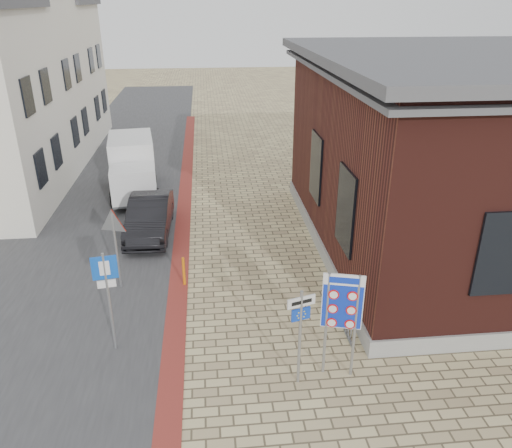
{
  "coord_description": "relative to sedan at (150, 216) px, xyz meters",
  "views": [
    {
      "loc": [
        -0.94,
        -8.82,
        8.31
      ],
      "look_at": [
        0.44,
        4.61,
        2.2
      ],
      "focal_mm": 35.0,
      "sensor_mm": 36.0,
      "label": 1
    }
  ],
  "objects": [
    {
      "name": "ground",
      "position": [
        3.2,
        -9.03,
        -0.71
      ],
      "size": [
        120.0,
        120.0,
        0.0
      ],
      "primitive_type": "plane",
      "color": "tan",
      "rests_on": "ground"
    },
    {
      "name": "road_strip",
      "position": [
        -2.3,
        5.97,
        -0.7
      ],
      "size": [
        7.0,
        60.0,
        0.02
      ],
      "primitive_type": "cube",
      "color": "#38383A",
      "rests_on": "ground"
    },
    {
      "name": "curb_strip",
      "position": [
        1.2,
        0.97,
        -0.7
      ],
      "size": [
        0.6,
        40.0,
        0.02
      ],
      "primitive_type": "cube",
      "color": "maroon",
      "rests_on": "ground"
    },
    {
      "name": "brick_building",
      "position": [
        12.19,
        -2.04,
        2.77
      ],
      "size": [
        13.0,
        13.0,
        6.8
      ],
      "color": "gray",
      "rests_on": "ground"
    },
    {
      "name": "townhouse_mid",
      "position": [
        -7.79,
        8.97,
        3.85
      ],
      "size": [
        7.4,
        6.4,
        9.1
      ],
      "color": "silver",
      "rests_on": "ground"
    },
    {
      "name": "townhouse_far",
      "position": [
        -7.79,
        14.97,
        3.45
      ],
      "size": [
        7.4,
        6.4,
        8.3
      ],
      "color": "silver",
      "rests_on": "ground"
    },
    {
      "name": "bike_rack",
      "position": [
        5.85,
        -6.83,
        -0.45
      ],
      "size": [
        0.08,
        1.8,
        0.6
      ],
      "color": "slate",
      "rests_on": "ground"
    },
    {
      "name": "sedan",
      "position": [
        0.0,
        0.0,
        0.0
      ],
      "size": [
        1.62,
        4.36,
        1.43
      ],
      "primitive_type": "imported",
      "rotation": [
        0.0,
        0.0,
        -0.03
      ],
      "color": "black",
      "rests_on": "ground"
    },
    {
      "name": "box_truck",
      "position": [
        -1.12,
        4.49,
        0.59
      ],
      "size": [
        2.53,
        5.04,
        2.53
      ],
      "rotation": [
        0.0,
        0.0,
        0.13
      ],
      "color": "slate",
      "rests_on": "ground"
    },
    {
      "name": "border_sign",
      "position": [
        5.19,
        -8.53,
        1.27
      ],
      "size": [
        0.92,
        0.29,
        2.76
      ],
      "rotation": [
        0.0,
        0.0,
        -0.26
      ],
      "color": "gray",
      "rests_on": "ground"
    },
    {
      "name": "essen_sign",
      "position": [
        4.2,
        -8.73,
        0.96
      ],
      "size": [
        0.66,
        0.23,
        2.51
      ],
      "rotation": [
        0.0,
        0.0,
        0.29
      ],
      "color": "gray",
      "rests_on": "ground"
    },
    {
      "name": "parking_sign",
      "position": [
        -0.3,
        -7.03,
        1.21
      ],
      "size": [
        0.61,
        0.14,
        2.79
      ],
      "rotation": [
        0.0,
        0.0,
        0.16
      ],
      "color": "gray",
      "rests_on": "ground"
    },
    {
      "name": "yield_sign",
      "position": [
        -0.6,
        -3.93,
        1.28
      ],
      "size": [
        0.9,
        0.33,
        2.6
      ],
      "rotation": [
        0.0,
        0.0,
        -0.3
      ],
      "color": "gray",
      "rests_on": "ground"
    },
    {
      "name": "bollard",
      "position": [
        1.4,
        -4.03,
        -0.22
      ],
      "size": [
        0.1,
        0.1,
        0.98
      ],
      "primitive_type": "cylinder",
      "rotation": [
        0.0,
        0.0,
        0.16
      ],
      "color": "orange",
      "rests_on": "ground"
    }
  ]
}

